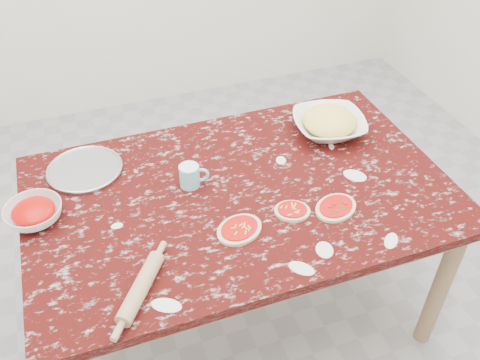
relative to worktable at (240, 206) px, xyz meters
name	(u,v)px	position (x,y,z in m)	size (l,w,h in m)	color
ground	(240,308)	(0.00, 0.00, -0.67)	(4.00, 4.00, 0.00)	gray
worktable	(240,206)	(0.00, 0.00, 0.00)	(1.60, 1.00, 0.75)	black
pizza_tray	(85,170)	(-0.54, 0.32, 0.09)	(0.29, 0.29, 0.01)	#B2B2B7
sauce_bowl	(34,214)	(-0.74, 0.09, 0.11)	(0.20, 0.20, 0.06)	white
cheese_bowl	(329,125)	(0.49, 0.23, 0.12)	(0.31, 0.31, 0.07)	white
flour_mug	(190,175)	(-0.17, 0.09, 0.13)	(0.11, 0.08, 0.09)	#7FCFE1
pizza_left	(239,229)	(-0.08, -0.20, 0.09)	(0.21, 0.19, 0.02)	beige
pizza_mid	(292,211)	(0.14, -0.18, 0.09)	(0.16, 0.15, 0.02)	beige
pizza_right	(336,208)	(0.29, -0.22, 0.09)	(0.21, 0.18, 0.02)	beige
rolling_pin	(141,287)	(-0.45, -0.35, 0.11)	(0.05, 0.05, 0.26)	tan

